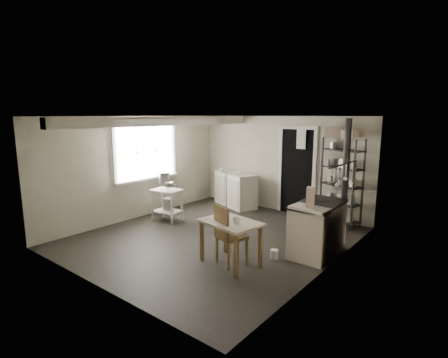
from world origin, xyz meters
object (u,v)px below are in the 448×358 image
Objects in this scene: prep_table at (167,203)px; shelf_rack at (341,181)px; chair at (232,234)px; stove at (317,229)px; stockpot at (164,178)px; work_table at (230,241)px; base_cabinets at (235,188)px; flour_sack at (310,213)px.

prep_table is 3.79m from shelf_rack.
prep_table is 0.74× the size of chair.
shelf_rack is 1.92× the size of chair.
stove is at bearing 74.19° from chair.
work_table is at bearing -20.92° from stockpot.
stockpot is at bearing -84.53° from base_cabinets.
stockpot is 2.88m from work_table.
stove is (2.99, -1.70, -0.02)m from base_cabinets.
stove is at bearing -61.58° from flour_sack.
base_cabinets reaches higher than work_table.
chair is (2.50, -0.93, 0.08)m from prep_table.
prep_table is 3.14m from flour_sack.
chair is 1.81× the size of flour_sack.
stockpot is 0.23× the size of stove.
stove is 1.17× the size of chair.
stove is (0.30, -1.84, -0.51)m from shelf_rack.
prep_table is at bearing -176.60° from stove.
work_table is at bearing -112.98° from chair.
shelf_rack is at bearing 97.78° from stove.
work_table is (2.49, -0.94, -0.02)m from prep_table.
shelf_rack reaches higher than prep_table.
stove is at bearing 54.12° from work_table.
stockpot is at bearing -147.73° from flour_sack.
stove reaches higher than prep_table.
shelf_rack is at bearing 99.31° from chair.
work_table is at bearing -91.87° from flour_sack.
prep_table is 0.54× the size of base_cabinets.
base_cabinets reaches higher than stove.
chair is at bearing -127.40° from stove.
base_cabinets is at bearing 74.15° from stockpot.
stove reaches higher than work_table.
chair is at bearing -80.66° from shelf_rack.
shelf_rack is (3.08, 2.14, 0.55)m from prep_table.
prep_table is 0.77× the size of work_table.
stockpot is 0.27× the size of chair.
flour_sack is at bearing 34.74° from prep_table.
stove is at bearing -8.31° from base_cabinets.
shelf_rack is 2.01× the size of work_table.
base_cabinets is at bearing 145.72° from chair.
prep_table is 0.38× the size of shelf_rack.
shelf_rack is (2.68, 0.14, 0.49)m from base_cabinets.
work_table is at bearing -20.72° from prep_table.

